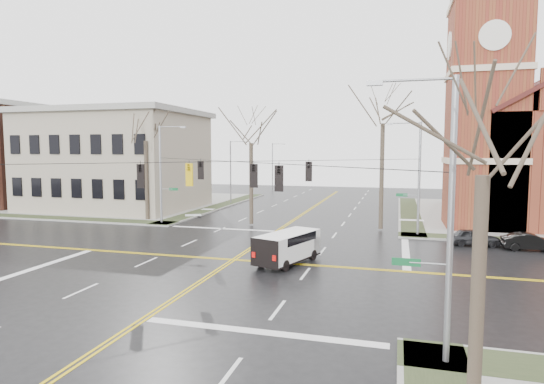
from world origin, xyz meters
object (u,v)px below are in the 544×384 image
(signal_pole_nw, at_px, (162,171))
(streetlight_north_a, at_px, (232,169))
(tree_nw_far, at_px, (145,136))
(tree_nw_near, at_px, (251,138))
(parked_car_a, at_px, (473,237))
(tree_se, at_px, (483,159))
(signal_pole_se, at_px, (445,213))
(tree_ne, at_px, (383,116))
(signal_pole_ne, at_px, (417,175))
(cargo_van, at_px, (289,245))
(streetlight_north_b, at_px, (273,165))
(parked_car_b, at_px, (530,242))

(signal_pole_nw, relative_size, streetlight_north_a, 1.12)
(tree_nw_far, bearing_deg, tree_nw_near, 0.71)
(tree_nw_far, bearing_deg, parked_car_a, -7.98)
(streetlight_north_a, bearing_deg, tree_se, -61.72)
(signal_pole_se, xyz_separation_m, tree_ne, (-2.80, 24.87, 4.81))
(signal_pole_nw, distance_m, streetlight_north_a, 16.52)
(signal_pole_nw, bearing_deg, signal_pole_ne, 0.00)
(signal_pole_nw, distance_m, cargo_van, 19.07)
(signal_pole_se, xyz_separation_m, tree_se, (0.62, -2.51, 1.70))
(parked_car_a, xyz_separation_m, tree_nw_far, (-29.04, 4.07, 7.71))
(streetlight_north_b, xyz_separation_m, tree_nw_far, (-3.13, -35.18, 3.84))
(cargo_van, xyz_separation_m, tree_nw_far, (-17.35, 12.62, 7.20))
(parked_car_a, bearing_deg, signal_pole_se, 164.44)
(signal_pole_se, relative_size, tree_ne, 0.67)
(parked_car_b, distance_m, tree_ne, 14.74)
(signal_pole_nw, bearing_deg, streetlight_north_a, 87.68)
(signal_pole_se, height_order, tree_nw_far, tree_nw_far)
(streetlight_north_b, relative_size, tree_ne, 0.59)
(signal_pole_nw, height_order, tree_nw_near, tree_nw_near)
(streetlight_north_b, xyz_separation_m, cargo_van, (14.21, -47.80, -3.35))
(parked_car_b, bearing_deg, signal_pole_ne, 62.74)
(tree_se, bearing_deg, tree_nw_far, 133.79)
(signal_pole_se, bearing_deg, streetlight_north_a, 119.09)
(tree_se, bearing_deg, signal_pole_nw, 132.36)
(signal_pole_se, height_order, tree_se, tree_se)
(signal_pole_nw, xyz_separation_m, cargo_van, (14.88, -11.30, -3.84))
(parked_car_b, height_order, tree_se, tree_se)
(signal_pole_ne, height_order, cargo_van, signal_pole_ne)
(streetlight_north_b, height_order, parked_car_b, streetlight_north_b)
(tree_nw_near, distance_m, tree_se, 30.90)
(signal_pole_nw, xyz_separation_m, tree_nw_near, (8.24, 1.46, 3.10))
(tree_nw_far, bearing_deg, tree_se, -46.21)
(parked_car_b, bearing_deg, tree_ne, 60.19)
(parked_car_b, bearing_deg, parked_car_a, 76.17)
(tree_nw_near, bearing_deg, streetlight_north_a, 116.72)
(signal_pole_nw, xyz_separation_m, tree_nw_far, (-2.46, 1.32, 3.36))
(parked_car_b, distance_m, tree_se, 23.86)
(cargo_van, bearing_deg, parked_car_a, 55.24)
(streetlight_north_b, bearing_deg, tree_ne, -61.03)
(signal_pole_se, xyz_separation_m, cargo_van, (-7.76, 11.70, -3.84))
(parked_car_b, relative_size, tree_nw_near, 0.33)
(streetlight_north_b, bearing_deg, tree_se, -69.98)
(parked_car_a, distance_m, parked_car_b, 3.58)
(tree_nw_near, bearing_deg, tree_nw_far, -179.29)
(signal_pole_ne, distance_m, cargo_van, 14.23)
(signal_pole_nw, relative_size, cargo_van, 1.70)
(signal_pole_se, xyz_separation_m, streetlight_north_a, (-21.97, 39.50, -0.48))
(signal_pole_ne, relative_size, tree_nw_near, 0.81)
(cargo_van, relative_size, parked_car_b, 1.45)
(tree_ne, bearing_deg, cargo_van, -110.63)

